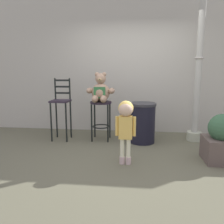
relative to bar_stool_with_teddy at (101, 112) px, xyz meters
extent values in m
plane|color=#5A5844|center=(0.62, -0.95, -0.57)|extent=(24.00, 24.00, 0.00)
cube|color=#AEAB9D|center=(0.62, 0.89, 0.97)|extent=(7.39, 0.30, 3.09)
cylinder|color=#28202C|center=(0.00, 0.00, 0.20)|extent=(0.43, 0.43, 0.04)
cylinder|color=black|center=(-0.16, -0.16, -0.20)|extent=(0.03, 0.03, 0.75)
cylinder|color=black|center=(0.16, -0.16, -0.20)|extent=(0.03, 0.03, 0.75)
cylinder|color=black|center=(-0.16, 0.16, -0.20)|extent=(0.03, 0.03, 0.75)
cylinder|color=black|center=(0.16, 0.16, -0.20)|extent=(0.03, 0.03, 0.75)
torus|color=black|center=(0.00, 0.00, -0.30)|extent=(0.35, 0.35, 0.02)
sphere|color=tan|center=(0.00, 0.00, 0.40)|extent=(0.36, 0.36, 0.36)
cube|color=#2B6736|center=(0.00, -0.15, 0.41)|extent=(0.23, 0.03, 0.22)
sphere|color=tan|center=(0.00, 0.00, 0.67)|extent=(0.21, 0.21, 0.21)
ellipsoid|color=tan|center=(0.00, -0.09, 0.66)|extent=(0.09, 0.07, 0.06)
sphere|color=black|center=(0.00, -0.11, 0.66)|extent=(0.02, 0.02, 0.02)
sphere|color=tan|center=(-0.07, 0.00, 0.76)|extent=(0.08, 0.08, 0.08)
sphere|color=tan|center=(0.07, 0.00, 0.76)|extent=(0.08, 0.08, 0.08)
ellipsoid|color=tan|center=(-0.22, -0.03, 0.44)|extent=(0.13, 0.20, 0.11)
ellipsoid|color=tan|center=(0.22, -0.03, 0.44)|extent=(0.13, 0.20, 0.11)
ellipsoid|color=tan|center=(-0.08, -0.17, 0.29)|extent=(0.12, 0.31, 0.15)
ellipsoid|color=tan|center=(0.08, -0.17, 0.29)|extent=(0.12, 0.31, 0.15)
cylinder|color=beige|center=(0.52, -1.20, -0.52)|extent=(0.08, 0.08, 0.11)
cylinder|color=#EAE7BF|center=(0.52, -1.20, -0.32)|extent=(0.06, 0.06, 0.29)
cylinder|color=beige|center=(0.61, -1.20, -0.52)|extent=(0.08, 0.08, 0.11)
cylinder|color=#EAE7BF|center=(0.61, -1.20, -0.32)|extent=(0.06, 0.06, 0.29)
cube|color=#E8BC55|center=(0.56, -1.20, 0.00)|extent=(0.20, 0.11, 0.34)
cylinder|color=#E8BC55|center=(0.44, -1.20, 0.02)|extent=(0.05, 0.05, 0.29)
cylinder|color=#E8BC55|center=(0.69, -1.20, 0.02)|extent=(0.05, 0.05, 0.29)
sphere|color=#D8B293|center=(0.56, -1.20, 0.27)|extent=(0.21, 0.21, 0.21)
sphere|color=#E0B853|center=(0.56, -1.17, 0.28)|extent=(0.23, 0.23, 0.23)
cylinder|color=black|center=(0.83, -0.07, -0.21)|extent=(0.49, 0.49, 0.74)
cylinder|color=#2D2D33|center=(0.83, -0.07, 0.19)|extent=(0.52, 0.52, 0.05)
cylinder|color=#A7AC94|center=(1.89, 0.16, -0.48)|extent=(0.30, 0.30, 0.18)
cylinder|color=#A9A99D|center=(1.89, 0.16, 0.93)|extent=(0.13, 0.13, 2.65)
torus|color=#ADA89E|center=(1.89, 0.16, 1.06)|extent=(0.17, 0.17, 0.04)
cube|color=#28202C|center=(-0.81, -0.09, 0.23)|extent=(0.36, 0.36, 0.03)
cylinder|color=black|center=(-0.96, -0.24, -0.18)|extent=(0.03, 0.03, 0.78)
cylinder|color=black|center=(-0.65, -0.24, -0.18)|extent=(0.03, 0.03, 0.78)
cylinder|color=black|center=(-0.96, 0.07, -0.18)|extent=(0.03, 0.03, 0.78)
cylinder|color=black|center=(-0.65, 0.07, -0.18)|extent=(0.03, 0.03, 0.78)
cylinder|color=black|center=(-0.96, 0.07, 0.46)|extent=(0.03, 0.03, 0.43)
cylinder|color=black|center=(-0.65, 0.07, 0.46)|extent=(0.03, 0.03, 0.43)
cube|color=black|center=(-0.81, 0.07, 0.37)|extent=(0.31, 0.02, 0.04)
cube|color=black|center=(-0.81, 0.07, 0.50)|extent=(0.31, 0.02, 0.04)
cube|color=black|center=(-0.81, 0.07, 0.63)|extent=(0.31, 0.02, 0.04)
cube|color=brown|center=(2.04, -0.93, -0.39)|extent=(0.51, 0.51, 0.38)
sphere|color=#34593B|center=(2.04, -0.93, -0.04)|extent=(0.44, 0.44, 0.44)
camera|label=1|loc=(0.74, -4.51, 0.84)|focal=36.85mm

